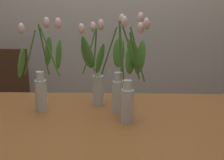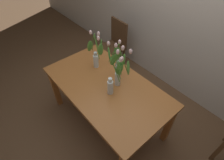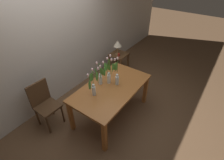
{
  "view_description": "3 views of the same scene",
  "coord_description": "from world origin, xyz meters",
  "px_view_note": "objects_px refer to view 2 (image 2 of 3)",
  "views": [
    {
      "loc": [
        0.1,
        -1.66,
        1.43
      ],
      "look_at": [
        0.05,
        0.05,
        0.94
      ],
      "focal_mm": 53.54,
      "sensor_mm": 36.0,
      "label": 1
    },
    {
      "loc": [
        1.17,
        -0.91,
        2.27
      ],
      "look_at": [
        0.08,
        0.02,
        0.87
      ],
      "focal_mm": 28.08,
      "sensor_mm": 36.0,
      "label": 2
    },
    {
      "loc": [
        -2.06,
        -1.48,
        2.76
      ],
      "look_at": [
        -0.02,
        -0.03,
        0.92
      ],
      "focal_mm": 27.55,
      "sensor_mm": 36.0,
      "label": 3
    }
  ],
  "objects_px": {
    "dining_table": "(106,90)",
    "tulip_vase_1": "(119,70)",
    "tulip_vase_0": "(113,81)",
    "tulip_vase_2": "(116,64)",
    "tulip_vase_3": "(96,54)",
    "dining_chair": "(114,43)"
  },
  "relations": [
    {
      "from": "dining_table",
      "to": "dining_chair",
      "type": "height_order",
      "value": "dining_chair"
    },
    {
      "from": "tulip_vase_0",
      "to": "tulip_vase_1",
      "type": "relative_size",
      "value": 0.97
    },
    {
      "from": "tulip_vase_2",
      "to": "dining_chair",
      "type": "distance_m",
      "value": 1.15
    },
    {
      "from": "dining_table",
      "to": "tulip_vase_2",
      "type": "relative_size",
      "value": 3.24
    },
    {
      "from": "tulip_vase_0",
      "to": "dining_chair",
      "type": "xyz_separation_m",
      "value": [
        -1.03,
        0.93,
        -0.4
      ]
    },
    {
      "from": "tulip_vase_2",
      "to": "tulip_vase_3",
      "type": "height_order",
      "value": "tulip_vase_3"
    },
    {
      "from": "tulip_vase_0",
      "to": "tulip_vase_3",
      "type": "distance_m",
      "value": 0.52
    },
    {
      "from": "tulip_vase_3",
      "to": "dining_chair",
      "type": "relative_size",
      "value": 0.57
    },
    {
      "from": "dining_table",
      "to": "tulip_vase_0",
      "type": "bearing_deg",
      "value": -4.85
    },
    {
      "from": "tulip_vase_0",
      "to": "dining_chair",
      "type": "height_order",
      "value": "tulip_vase_0"
    },
    {
      "from": "tulip_vase_3",
      "to": "tulip_vase_2",
      "type": "bearing_deg",
      "value": 17.02
    },
    {
      "from": "tulip_vase_3",
      "to": "tulip_vase_1",
      "type": "bearing_deg",
      "value": 0.0
    },
    {
      "from": "dining_table",
      "to": "tulip_vase_2",
      "type": "height_order",
      "value": "tulip_vase_2"
    },
    {
      "from": "tulip_vase_3",
      "to": "dining_chair",
      "type": "bearing_deg",
      "value": 124.35
    },
    {
      "from": "tulip_vase_1",
      "to": "tulip_vase_3",
      "type": "relative_size",
      "value": 1.04
    },
    {
      "from": "dining_table",
      "to": "tulip_vase_1",
      "type": "xyz_separation_m",
      "value": [
        0.09,
        0.13,
        0.32
      ]
    },
    {
      "from": "dining_table",
      "to": "tulip_vase_2",
      "type": "bearing_deg",
      "value": 105.58
    },
    {
      "from": "tulip_vase_2",
      "to": "tulip_vase_0",
      "type": "bearing_deg",
      "value": -47.96
    },
    {
      "from": "dining_table",
      "to": "dining_chair",
      "type": "relative_size",
      "value": 1.72
    },
    {
      "from": "dining_table",
      "to": "tulip_vase_3",
      "type": "xyz_separation_m",
      "value": [
        -0.35,
        0.13,
        0.3
      ]
    },
    {
      "from": "tulip_vase_0",
      "to": "tulip_vase_2",
      "type": "height_order",
      "value": "tulip_vase_0"
    },
    {
      "from": "dining_table",
      "to": "tulip_vase_3",
      "type": "distance_m",
      "value": 0.48
    }
  ]
}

